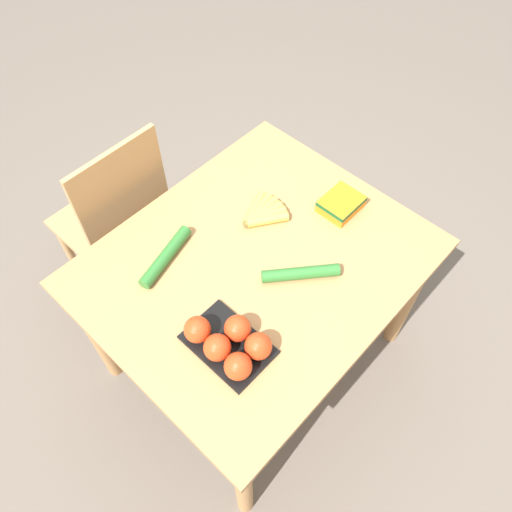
# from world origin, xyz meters

# --- Properties ---
(ground_plane) EXTENTS (12.00, 12.00, 0.00)m
(ground_plane) POSITION_xyz_m (0.00, 0.00, 0.00)
(ground_plane) COLOR #665B51
(dining_table) EXTENTS (1.11, 0.93, 0.75)m
(dining_table) POSITION_xyz_m (0.00, 0.00, 0.64)
(dining_table) COLOR #B27F4C
(dining_table) RESTS_ON ground_plane
(chair) EXTENTS (0.42, 0.40, 0.98)m
(chair) POSITION_xyz_m (-0.13, 0.68, 0.51)
(chair) COLOR tan
(chair) RESTS_ON ground_plane
(banana_bunch) EXTENTS (0.17, 0.17, 0.03)m
(banana_bunch) POSITION_xyz_m (0.16, 0.12, 0.77)
(banana_bunch) COLOR brown
(banana_bunch) RESTS_ON dining_table
(tomato_pack) EXTENTS (0.18, 0.27, 0.09)m
(tomato_pack) POSITION_xyz_m (-0.29, -0.17, 0.80)
(tomato_pack) COLOR black
(tomato_pack) RESTS_ON dining_table
(carrot_bag) EXTENTS (0.15, 0.12, 0.05)m
(carrot_bag) POSITION_xyz_m (0.38, -0.07, 0.78)
(carrot_bag) COLOR orange
(carrot_bag) RESTS_ON dining_table
(cucumber_near) EXTENTS (0.26, 0.11, 0.04)m
(cucumber_near) POSITION_xyz_m (-0.21, 0.23, 0.77)
(cucumber_near) COLOR #2D702D
(cucumber_near) RESTS_ON dining_table
(cucumber_far) EXTENTS (0.23, 0.20, 0.04)m
(cucumber_far) POSITION_xyz_m (0.05, -0.15, 0.77)
(cucumber_far) COLOR #2D702D
(cucumber_far) RESTS_ON dining_table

